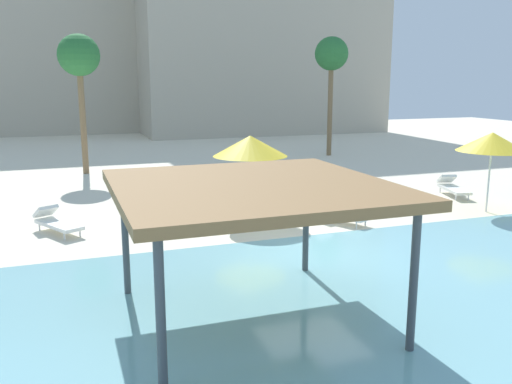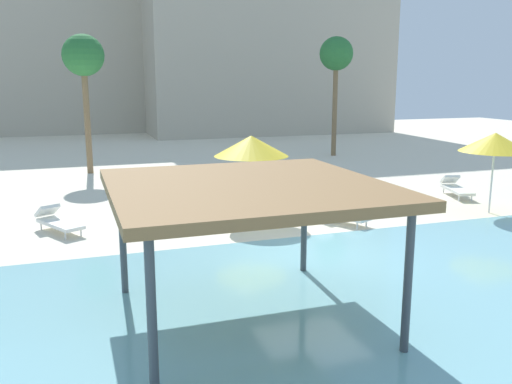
% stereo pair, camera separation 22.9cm
% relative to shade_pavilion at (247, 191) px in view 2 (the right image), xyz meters
% --- Properties ---
extents(ground_plane, '(80.00, 80.00, 0.00)m').
position_rel_shade_pavilion_xyz_m(ground_plane, '(2.74, 3.08, -2.45)').
color(ground_plane, beige).
extents(lagoon_water, '(44.00, 13.50, 0.04)m').
position_rel_shade_pavilion_xyz_m(lagoon_water, '(2.74, -2.17, -2.43)').
color(lagoon_water, '#7AB7C1').
rests_on(lagoon_water, ground).
extents(shade_pavilion, '(4.74, 4.74, 2.59)m').
position_rel_shade_pavilion_xyz_m(shade_pavilion, '(0.00, 0.00, 0.00)').
color(shade_pavilion, '#42474C').
rests_on(shade_pavilion, ground).
extents(beach_umbrella_yellow_0, '(2.34, 2.34, 2.67)m').
position_rel_shade_pavilion_xyz_m(beach_umbrella_yellow_0, '(2.44, 7.06, -0.10)').
color(beach_umbrella_yellow_0, silver).
rests_on(beach_umbrella_yellow_0, ground).
extents(beach_umbrella_yellow_1, '(2.27, 2.27, 2.68)m').
position_rel_shade_pavilion_xyz_m(beach_umbrella_yellow_1, '(10.23, 5.24, -0.08)').
color(beach_umbrella_yellow_1, silver).
rests_on(beach_umbrella_yellow_1, ground).
extents(lounge_chair_0, '(1.42, 1.96, 0.74)m').
position_rel_shade_pavilion_xyz_m(lounge_chair_0, '(-3.41, 7.48, -2.11)').
color(lounge_chair_0, white).
rests_on(lounge_chair_0, ground).
extents(lounge_chair_1, '(1.10, 1.99, 0.74)m').
position_rel_shade_pavilion_xyz_m(lounge_chair_1, '(10.93, 7.81, -2.11)').
color(lounge_chair_1, white).
rests_on(lounge_chair_1, ground).
extents(lounge_chair_4, '(1.36, 1.97, 0.74)m').
position_rel_shade_pavilion_xyz_m(lounge_chair_4, '(4.85, 5.75, -2.11)').
color(lounge_chair_4, white).
rests_on(lounge_chair_4, ground).
extents(palm_tree_0, '(1.90, 1.90, 6.76)m').
position_rel_shade_pavilion_xyz_m(palm_tree_0, '(11.70, 19.52, 3.19)').
color(palm_tree_0, brown).
rests_on(palm_tree_0, ground).
extents(palm_tree_1, '(1.90, 1.90, 6.41)m').
position_rel_shade_pavilion_xyz_m(palm_tree_1, '(-2.06, 17.77, 2.86)').
color(palm_tree_1, brown).
rests_on(palm_tree_1, ground).
extents(hotel_block_0, '(20.92, 8.09, 17.15)m').
position_rel_shade_pavilion_xyz_m(hotel_block_0, '(-6.84, 40.92, 6.13)').
color(hotel_block_0, '#B2A893').
rests_on(hotel_block_0, ground).
extents(hotel_block_1, '(19.87, 10.58, 18.57)m').
position_rel_shade_pavilion_xyz_m(hotel_block_1, '(13.11, 35.94, 6.84)').
color(hotel_block_1, '#B2A893').
rests_on(hotel_block_1, ground).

